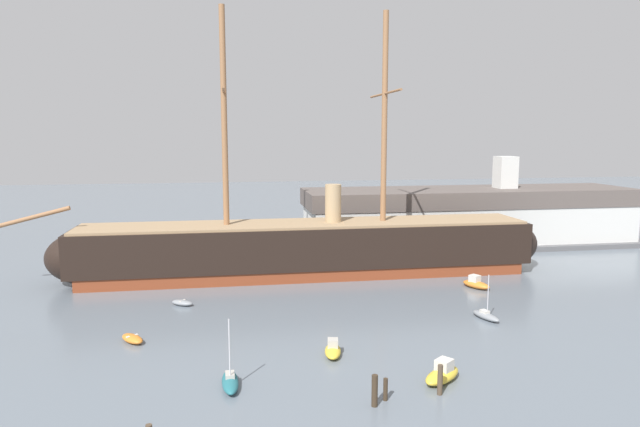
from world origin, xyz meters
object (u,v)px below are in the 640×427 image
motorboat_alongside_stern (476,284)px  mooring_piling_nearest (375,391)px  dinghy_mid_left (132,339)px  sailboat_far_right (501,258)px  sailboat_mid_right (486,316)px  dockside_warehouse_right (469,217)px  motorboat_near_centre (333,350)px  dinghy_far_left (94,264)px  sailboat_distant_centre (304,247)px  dinghy_alongside_bow (182,303)px  sailboat_foreground_left (230,381)px  motorboat_foreground_right (442,374)px  mooring_piling_right_pair (385,389)px  mooring_piling_midwater (440,380)px  tall_ship (307,248)px

motorboat_alongside_stern → mooring_piling_nearest: bearing=-126.4°
dinghy_mid_left → sailboat_far_right: (49.51, 25.96, 0.04)m
sailboat_mid_right → dockside_warehouse_right: size_ratio=0.08×
motorboat_near_centre → dinghy_far_left: motorboat_near_centre is taller
sailboat_distant_centre → dinghy_alongside_bow: bearing=-122.5°
sailboat_foreground_left → dockside_warehouse_right: dockside_warehouse_right is taller
motorboat_foreground_right → motorboat_near_centre: (-7.34, 6.43, -0.10)m
motorboat_alongside_stern → mooring_piling_right_pair: bearing=-125.8°
motorboat_foreground_right → motorboat_alongside_stern: 28.40m
motorboat_foreground_right → dockside_warehouse_right: (25.07, 51.31, 4.23)m
dinghy_mid_left → sailboat_distant_centre: (21.26, 38.42, 0.12)m
sailboat_foreground_left → dinghy_mid_left: (-8.70, 10.82, -0.10)m
sailboat_mid_right → motorboat_alongside_stern: 12.14m
mooring_piling_midwater → mooring_piling_right_pair: bearing=-177.2°
sailboat_mid_right → motorboat_alongside_stern: bearing=69.7°
dinghy_mid_left → dinghy_alongside_bow: size_ratio=1.11×
sailboat_distant_centre → mooring_piling_right_pair: size_ratio=3.41×
motorboat_alongside_stern → mooring_piling_midwater: 30.76m
motorboat_foreground_right → mooring_piling_right_pair: bearing=-155.9°
motorboat_alongside_stern → sailboat_far_right: 17.41m
sailboat_foreground_left → sailboat_distant_centre: bearing=75.7°
motorboat_foreground_right → mooring_piling_right_pair: motorboat_foreground_right is taller
mooring_piling_midwater → mooring_piling_nearest: bearing=-169.6°
motorboat_alongside_stern → sailboat_distant_centre: size_ratio=0.73×
sailboat_foreground_left → mooring_piling_midwater: sailboat_foreground_left is taller
motorboat_foreground_right → mooring_piling_nearest: 6.95m
sailboat_foreground_left → motorboat_near_centre: (8.76, 4.73, 0.04)m
mooring_piling_right_pair → dockside_warehouse_right: 61.72m
dinghy_alongside_bow → mooring_piling_midwater: mooring_piling_midwater is taller
dinghy_far_left → sailboat_far_right: (59.94, -7.04, 0.17)m
dinghy_alongside_bow → sailboat_far_right: size_ratio=0.61×
mooring_piling_right_pair → dinghy_far_left: bearing=122.1°
dinghy_far_left → mooring_piling_midwater: 58.64m
tall_ship → dinghy_alongside_bow: 19.57m
sailboat_foreground_left → mooring_piling_midwater: size_ratio=2.37×
tall_ship → sailboat_mid_right: size_ratio=15.29×
sailboat_foreground_left → sailboat_mid_right: (26.07, 11.52, -0.05)m
dinghy_mid_left → sailboat_mid_right: (34.78, 0.71, 0.05)m
motorboat_foreground_right → motorboat_alongside_stern: size_ratio=1.02×
tall_ship → dinghy_alongside_bow: size_ratio=25.75×
motorboat_near_centre → sailboat_distant_centre: bearing=85.1°
motorboat_near_centre → sailboat_far_right: sailboat_far_right is taller
dinghy_alongside_bow → sailboat_distant_centre: sailboat_distant_centre is taller
motorboat_alongside_stern → mooring_piling_midwater: (-15.23, -26.73, 0.57)m
sailboat_mid_right → dinghy_alongside_bow: (-31.09, 10.08, -0.09)m
sailboat_distant_centre → mooring_piling_right_pair: (-1.67, -53.26, 0.35)m
motorboat_foreground_right → mooring_piling_right_pair: size_ratio=2.54×
sailboat_distant_centre → mooring_piling_midwater: sailboat_distant_centre is taller
dinghy_mid_left → motorboat_alongside_stern: motorboat_alongside_stern is taller
dinghy_far_left → sailboat_distant_centre: (31.69, 5.42, 0.26)m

